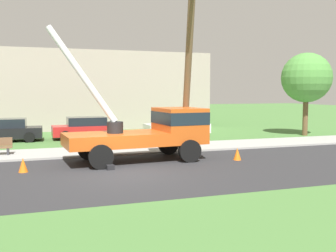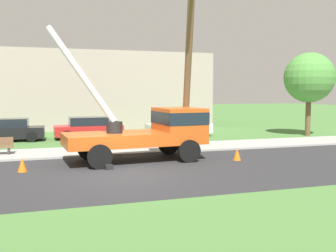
% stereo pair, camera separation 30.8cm
% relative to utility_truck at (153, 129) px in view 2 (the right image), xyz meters
% --- Properties ---
extents(ground_plane, '(120.00, 120.00, 0.00)m').
position_rel_utility_truck_xyz_m(ground_plane, '(-1.84, 9.49, -1.41)').
color(ground_plane, '#477538').
extents(road_asphalt, '(80.00, 8.07, 0.01)m').
position_rel_utility_truck_xyz_m(road_asphalt, '(-1.84, -2.51, -1.40)').
color(road_asphalt, '#2B2B2D').
rests_on(road_asphalt, ground).
extents(sidewalk_strip, '(80.00, 3.16, 0.10)m').
position_rel_utility_truck_xyz_m(sidewalk_strip, '(-1.84, 3.10, -1.36)').
color(sidewalk_strip, '#9E9E99').
rests_on(sidewalk_strip, ground).
extents(utility_truck, '(6.92, 3.23, 5.98)m').
position_rel_utility_truck_xyz_m(utility_truck, '(0.00, 0.00, 0.00)').
color(utility_truck, '#C65119').
rests_on(utility_truck, ground).
extents(leaning_utility_pole, '(1.11, 3.70, 8.56)m').
position_rel_utility_truck_xyz_m(leaning_utility_pole, '(1.87, 0.44, 2.97)').
color(leaning_utility_pole, brown).
rests_on(leaning_utility_pole, ground).
extents(traffic_cone_ahead, '(0.36, 0.36, 0.56)m').
position_rel_utility_truck_xyz_m(traffic_cone_ahead, '(3.59, -1.32, -1.13)').
color(traffic_cone_ahead, orange).
rests_on(traffic_cone_ahead, ground).
extents(traffic_cone_behind, '(0.36, 0.36, 0.56)m').
position_rel_utility_truck_xyz_m(traffic_cone_behind, '(-5.56, -1.05, -1.13)').
color(traffic_cone_behind, orange).
rests_on(traffic_cone_behind, ground).
extents(parked_sedan_black, '(4.46, 2.13, 1.42)m').
position_rel_utility_truck_xyz_m(parked_sedan_black, '(-6.85, 9.22, -0.70)').
color(parked_sedan_black, black).
rests_on(parked_sedan_black, ground).
extents(parked_sedan_red, '(4.42, 2.05, 1.42)m').
position_rel_utility_truck_xyz_m(parked_sedan_red, '(-1.86, 9.19, -0.70)').
color(parked_sedan_red, '#B21E1E').
rests_on(parked_sedan_red, ground).
extents(parked_sedan_white, '(4.45, 2.10, 1.42)m').
position_rel_utility_truck_xyz_m(parked_sedan_white, '(4.25, 8.52, -0.70)').
color(parked_sedan_white, silver).
rests_on(parked_sedan_white, ground).
extents(roadside_tree_near, '(3.47, 3.47, 5.80)m').
position_rel_utility_truck_xyz_m(roadside_tree_near, '(13.00, 6.04, 2.63)').
color(roadside_tree_near, brown).
rests_on(roadside_tree_near, ground).
extents(lowrise_building_backdrop, '(18.00, 6.00, 6.40)m').
position_rel_utility_truck_xyz_m(lowrise_building_backdrop, '(0.49, 17.40, 1.79)').
color(lowrise_building_backdrop, '#A5998C').
rests_on(lowrise_building_backdrop, ground).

